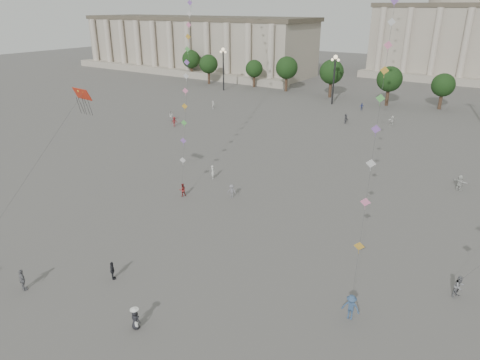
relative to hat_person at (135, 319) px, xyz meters
The scene contains 22 objects.
ground 5.40m from the hat_person, 117.86° to the left, with size 360.00×360.00×0.00m, color #565451.
hall_west 125.65m from the hat_person, 128.16° to the left, with size 84.00×26.22×17.20m.
hall_central 134.64m from the hat_person, 91.07° to the left, with size 48.30×34.30×35.50m.
tree_row 82.89m from the hat_person, 91.73° to the left, with size 137.12×5.12×8.00m.
lamp_post_far_west 88.78m from the hat_person, 122.44° to the left, with size 2.00×0.90×10.65m.
lamp_post_mid_west 77.02m from the hat_person, 103.18° to the left, with size 2.00×0.90×10.65m.
person_crowd_0 73.41m from the hat_person, 97.84° to the left, with size 0.88×0.37×1.51m, color #3A4383.
person_crowd_1 57.28m from the hat_person, 130.34° to the left, with size 0.91×0.71×1.87m, color silver.
person_crowd_2 52.89m from the hat_person, 129.55° to the left, with size 1.15×0.66×1.78m, color maroon.
person_crowd_4 64.15m from the hat_person, 91.10° to the left, with size 1.61×0.51×1.73m, color silver.
person_crowd_6 22.30m from the hat_person, 108.29° to the left, with size 1.05×0.60×1.62m, color slate.
person_crowd_7 40.84m from the hat_person, 69.75° to the left, with size 1.73×0.55×1.87m, color silver.
person_crowd_10 67.01m from the hat_person, 123.09° to the left, with size 0.62×0.41×1.71m, color silver.
person_crowd_12 60.90m from the hat_person, 98.16° to the left, with size 1.70×0.54×1.83m, color #5B5B5F.
person_crowd_13 27.56m from the hat_person, 116.71° to the left, with size 0.64×0.42×1.76m, color silver.
tourist_1 6.49m from the hat_person, 153.05° to the left, with size 0.91×0.38×1.55m, color #222328.
tourist_3 10.52m from the hat_person, 169.52° to the right, with size 1.07×0.44×1.82m, color slate.
kite_flyer_0 21.90m from the hat_person, 123.04° to the left, with size 0.75×0.59×1.55m, color maroon.
kite_flyer_1 14.86m from the hat_person, 38.11° to the left, with size 1.25×0.72×1.93m, color #344F76.
kite_flyer_2 23.82m from the hat_person, 42.61° to the left, with size 0.86×0.67×1.77m, color slate.
hat_person is the anchor object (origin of this frame).
dragon_kite 19.79m from the hat_person, 149.79° to the left, with size 2.24×6.57×17.01m.
Camera 1 is at (21.43, -19.90, 20.45)m, focal length 32.00 mm.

